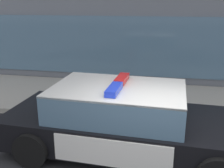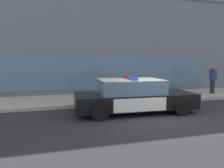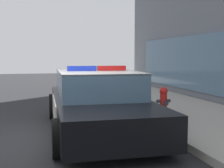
# 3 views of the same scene
# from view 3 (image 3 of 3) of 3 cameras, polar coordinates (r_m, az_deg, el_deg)

# --- Properties ---
(ground) EXTENTS (48.00, 48.00, 0.00)m
(ground) POSITION_cam_3_polar(r_m,az_deg,el_deg) (6.09, -10.50, -11.11)
(ground) COLOR #262628
(police_cruiser) EXTENTS (5.02, 2.33, 1.49)m
(police_cruiser) POSITION_cam_3_polar(r_m,az_deg,el_deg) (6.84, -2.74, -3.36)
(police_cruiser) COLOR black
(police_cruiser) RESTS_ON ground
(fire_hydrant) EXTENTS (0.34, 0.39, 0.73)m
(fire_hydrant) POSITION_cam_3_polar(r_m,az_deg,el_deg) (8.23, 9.87, -3.20)
(fire_hydrant) COLOR red
(fire_hydrant) RESTS_ON sidewalk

